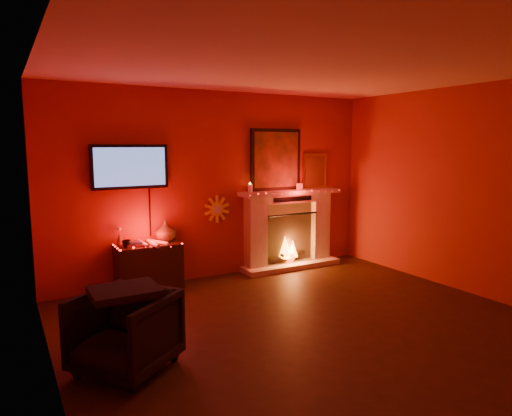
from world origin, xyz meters
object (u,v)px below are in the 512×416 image
(sunburst_clock, at_px, (217,209))
(console_table, at_px, (150,264))
(fireplace, at_px, (288,222))
(tv, at_px, (130,167))
(armchair, at_px, (125,332))

(sunburst_clock, xyz_separation_m, console_table, (-1.08, -0.22, -0.63))
(fireplace, distance_m, tv, 2.61)
(tv, bearing_deg, armchair, -106.38)
(sunburst_clock, relative_size, console_table, 0.44)
(sunburst_clock, xyz_separation_m, armchair, (-1.90, -2.24, -0.65))
(fireplace, xyz_separation_m, console_table, (-2.28, -0.12, -0.36))
(fireplace, height_order, tv, fireplace)
(console_table, bearing_deg, armchair, -111.91)
(tv, xyz_separation_m, armchair, (-0.65, -2.22, -1.30))
(tv, distance_m, console_table, 1.30)
(tv, distance_m, sunburst_clock, 1.41)
(tv, bearing_deg, sunburst_clock, 1.24)
(armchair, bearing_deg, console_table, 120.90)
(fireplace, height_order, armchair, fireplace)
(sunburst_clock, bearing_deg, armchair, -130.27)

